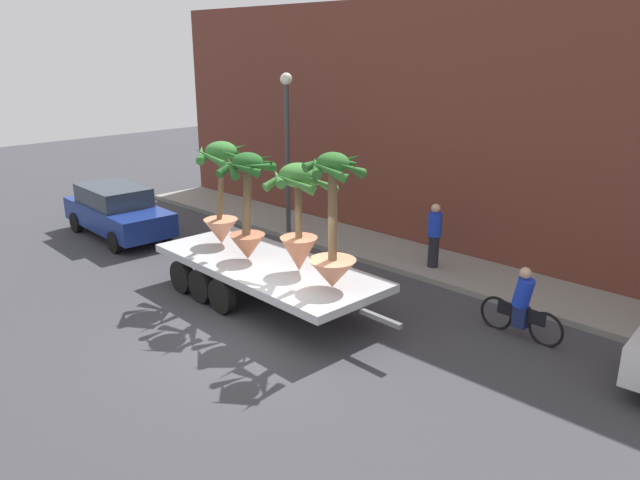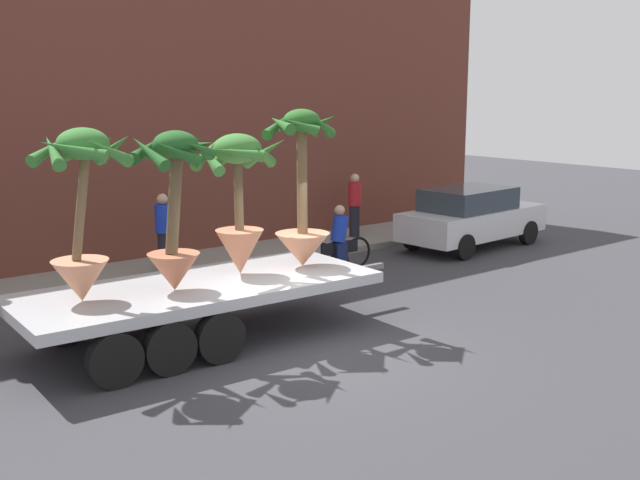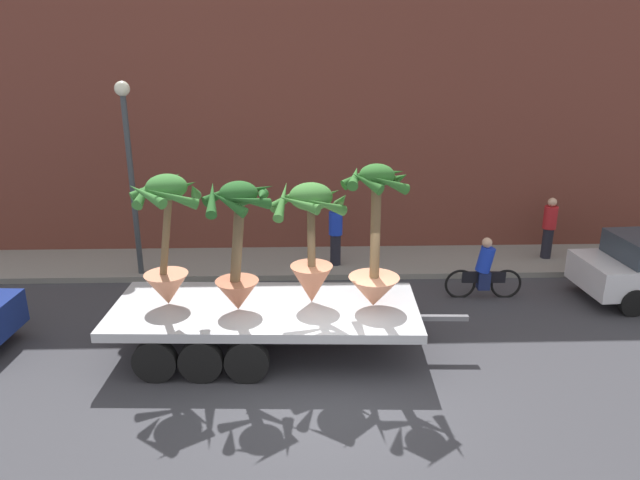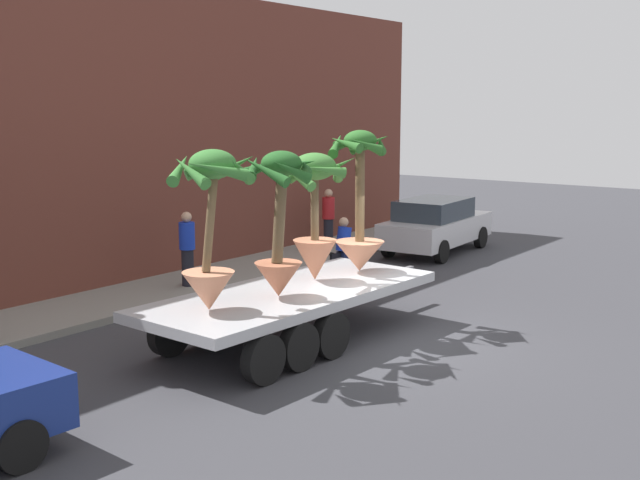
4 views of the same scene
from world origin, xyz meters
The scene contains 12 objects.
ground_plane centered at (0.00, 0.00, 0.00)m, with size 60.00×60.00×0.00m, color #38383D.
sidewalk centered at (0.00, 6.10, 0.07)m, with size 24.00×2.20×0.15m, color gray.
building_facade centered at (0.00, 7.80, 3.51)m, with size 24.00×1.20×7.02m, color brown.
flatbed_trailer centered at (-1.44, 1.41, 0.77)m, with size 6.96×2.61×0.98m.
potted_palm_rear centered at (-0.28, 1.57, 2.27)m, with size 1.54×1.55×2.40m.
potted_palm_middle centered at (0.92, 1.36, 2.17)m, with size 1.25×1.33×2.78m.
potted_palm_front centered at (-3.00, 1.56, 2.34)m, with size 1.44×1.55×2.58m.
potted_palm_extra centered at (-1.64, 1.28, 2.28)m, with size 1.40×1.39×2.50m.
cyclist centered at (3.87, 3.84, 0.67)m, with size 1.84×0.35×1.54m.
trailing_car centered at (-8.48, 1.59, 0.83)m, with size 4.46×2.01×1.58m.
pedestrian_near_gate centered at (0.43, 5.76, 1.04)m, with size 0.36×0.36×1.71m.
street_lamp centered at (-4.64, 5.30, 3.23)m, with size 0.36×0.36×4.83m.
Camera 1 is at (8.87, -7.20, 5.69)m, focal length 34.29 mm.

